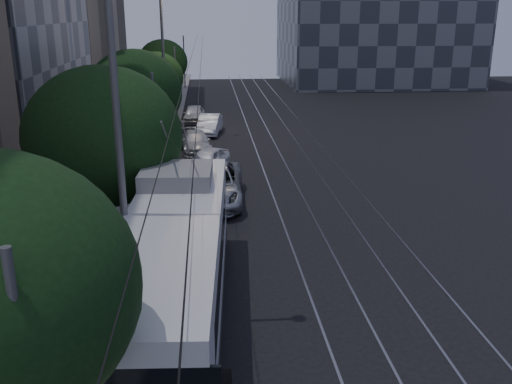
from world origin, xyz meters
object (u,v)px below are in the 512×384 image
object	(u,v)px
pickup_silver	(212,184)
car_white_d	(194,114)
streetlamp_near	(132,98)
car_white_c	(209,124)
streetlamp_far	(169,39)
car_white_b	(196,142)
trolleybus	(175,265)
car_white_a	(207,161)

from	to	relation	value
pickup_silver	car_white_d	world-z (taller)	pickup_silver
streetlamp_near	car_white_c	bearing A→B (deg)	85.53
pickup_silver	streetlamp_far	bearing A→B (deg)	103.08
pickup_silver	streetlamp_near	bearing A→B (deg)	-97.67
car_white_b	car_white_d	distance (m)	10.00
pickup_silver	car_white_c	size ratio (longest dim) A/B	1.47
streetlamp_far	car_white_c	bearing A→B (deg)	8.16
trolleybus	pickup_silver	world-z (taller)	trolleybus
car_white_d	streetlamp_far	bearing A→B (deg)	-104.51
car_white_d	pickup_silver	bearing A→B (deg)	-84.21
car_white_d	streetlamp_near	bearing A→B (deg)	-89.21
car_white_a	car_white_b	bearing A→B (deg)	120.92
car_white_a	streetlamp_far	world-z (taller)	streetlamp_far
car_white_a	car_white_d	size ratio (longest dim) A/B	0.97
pickup_silver	car_white_b	bearing A→B (deg)	98.35
trolleybus	car_white_c	distance (m)	26.64
car_white_a	streetlamp_far	xyz separation A→B (m)	(-2.45, 10.15, 6.12)
car_white_a	car_white_b	world-z (taller)	car_white_a
trolleybus	car_white_d	world-z (taller)	trolleybus
car_white_a	streetlamp_far	size ratio (longest dim) A/B	0.34
streetlamp_near	streetlamp_far	world-z (taller)	streetlamp_far
car_white_a	car_white_c	distance (m)	10.53
trolleybus	streetlamp_near	size ratio (longest dim) A/B	1.18
car_white_d	streetlamp_far	distance (m)	7.93
car_white_a	car_white_d	distance (m)	15.03
car_white_b	streetlamp_near	bearing A→B (deg)	-98.92
car_white_a	streetlamp_near	world-z (taller)	streetlamp_near
car_white_d	streetlamp_far	world-z (taller)	streetlamp_far
streetlamp_near	car_white_b	bearing A→B (deg)	86.84
trolleybus	pickup_silver	distance (m)	10.93
streetlamp_far	car_white_d	bearing A→B (deg)	73.06
trolleybus	car_white_d	xyz separation A→B (m)	(-0.01, 31.06, -1.08)
car_white_a	car_white_c	bearing A→B (deg)	111.82
trolleybus	car_white_a	world-z (taller)	trolleybus
car_white_c	car_white_b	bearing A→B (deg)	-90.93
pickup_silver	car_white_c	bearing A→B (deg)	93.24
pickup_silver	streetlamp_near	size ratio (longest dim) A/B	0.56
trolleybus	streetlamp_near	xyz separation A→B (m)	(-0.89, 0.07, 4.77)
car_white_b	car_white_c	distance (m)	5.61
pickup_silver	car_white_c	distance (m)	15.77
car_white_d	car_white_b	bearing A→B (deg)	-85.99
car_white_b	trolleybus	bearing A→B (deg)	-96.49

